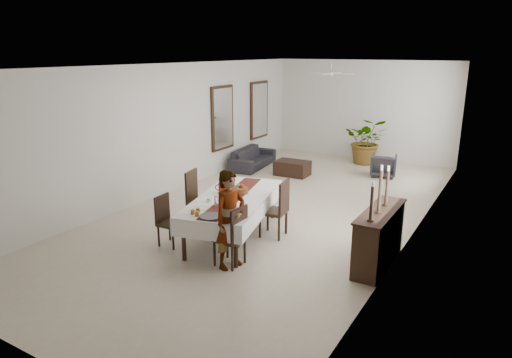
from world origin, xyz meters
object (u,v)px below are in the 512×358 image
object	(u,v)px
red_pitcher	(222,188)
dining_table_top	(233,199)
woman	(230,220)
sideboard_body	(379,239)
sofa	(253,158)

from	to	relation	value
red_pitcher	dining_table_top	bearing A→B (deg)	-16.57
red_pitcher	woman	bearing A→B (deg)	-50.46
sideboard_body	sofa	distance (m)	7.03
sideboard_body	sofa	world-z (taller)	sideboard_body
dining_table_top	red_pitcher	xyz separation A→B (m)	(-0.30, 0.09, 0.15)
woman	sideboard_body	size ratio (longest dim) A/B	1.06
dining_table_top	sofa	world-z (taller)	dining_table_top
dining_table_top	sofa	distance (m)	5.53
sofa	dining_table_top	bearing A→B (deg)	-159.84
dining_table_top	sofa	size ratio (longest dim) A/B	1.30
red_pitcher	woman	distance (m)	1.51
sofa	red_pitcher	bearing A→B (deg)	-162.28
red_pitcher	sofa	xyz separation A→B (m)	(-2.22, 4.81, -0.63)
dining_table_top	sofa	xyz separation A→B (m)	(-2.52, 4.90, -0.49)
red_pitcher	sideboard_body	xyz separation A→B (m)	(3.05, 0.16, -0.45)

